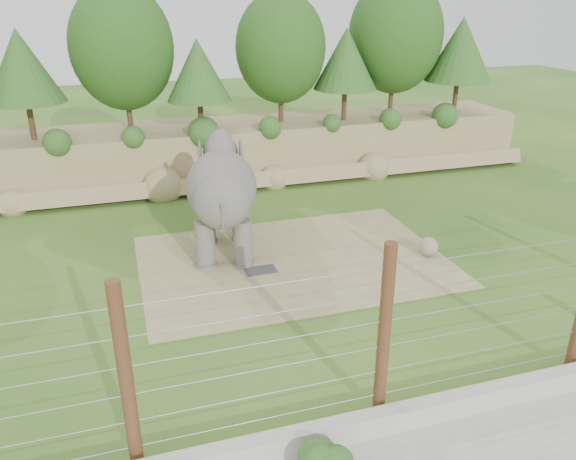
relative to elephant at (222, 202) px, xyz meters
name	(u,v)px	position (x,y,z in m)	size (l,w,h in m)	color
ground	(309,308)	(1.57, -4.28, -1.87)	(90.00, 90.00, 0.00)	#30661F
back_embankment	(231,93)	(2.16, 8.39, 2.10)	(30.00, 5.52, 8.77)	#9E875E
dirt_patch	(293,261)	(2.07, -1.28, -1.86)	(10.00, 7.00, 0.02)	#988B5A
drain_grate	(261,270)	(0.83, -1.67, -1.83)	(1.00, 0.60, 0.03)	#262628
elephant	(222,202)	(0.00, 0.00, 0.00)	(1.98, 4.61, 3.73)	#68645D
stone_ball	(428,247)	(6.56, -2.26, -1.52)	(0.65, 0.65, 0.65)	gray
retaining_wall	(389,419)	(1.57, -9.28, -1.62)	(26.00, 0.35, 0.50)	#AAA79F
barrier_fence	(384,334)	(1.57, -8.78, 0.13)	(20.26, 0.26, 4.00)	#523216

